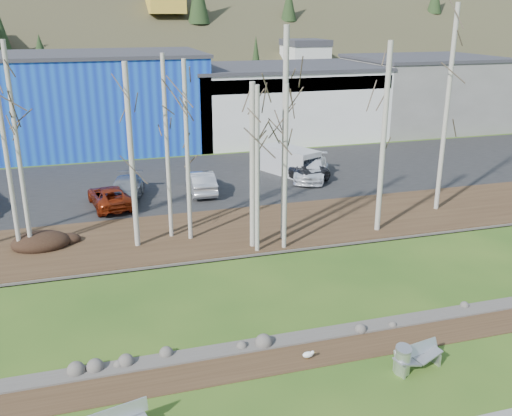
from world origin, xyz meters
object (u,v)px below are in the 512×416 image
object	(u,v)px
litter_bin	(403,361)
car_1	(110,197)
seagull	(308,354)
bench_damaged	(417,357)
car_5	(312,168)
car_4	(301,167)
van_white	(292,162)
car_2	(126,190)
car_3	(201,182)

from	to	relation	value
litter_bin	car_1	distance (m)	22.08
seagull	car_1	distance (m)	19.59
bench_damaged	car_5	bearing A→B (deg)	66.46
car_1	car_4	size ratio (longest dim) A/B	0.93
litter_bin	seagull	xyz separation A→B (m)	(-2.74, 1.65, -0.27)
car_4	car_5	world-z (taller)	car_5
car_4	van_white	world-z (taller)	van_white
car_4	car_5	distance (m)	0.91
van_white	car_5	bearing A→B (deg)	-78.49
car_5	van_white	xyz separation A→B (m)	(-1.03, 1.42, 0.23)
car_2	car_1	bearing A→B (deg)	-121.80
car_3	car_4	xyz separation A→B (m)	(7.79, 1.75, -0.04)
car_3	van_white	xyz separation A→B (m)	(7.33, 2.47, 0.25)
litter_bin	van_white	xyz separation A→B (m)	(4.78, 24.13, 0.68)
litter_bin	car_4	distance (m)	24.00
car_4	van_white	distance (m)	0.90
car_2	bench_damaged	bearing A→B (deg)	-56.12
car_1	car_2	distance (m)	1.46
car_1	bench_damaged	bearing A→B (deg)	105.93
litter_bin	seagull	world-z (taller)	litter_bin
car_1	car_3	bearing A→B (deg)	-176.12
van_white	bench_damaged	bearing A→B (deg)	-124.32
seagull	car_4	distance (m)	23.19
bench_damaged	car_1	size ratio (longest dim) A/B	0.41
bench_damaged	car_2	distance (m)	22.78
litter_bin	car_4	size ratio (longest dim) A/B	0.18
seagull	bench_damaged	bearing A→B (deg)	-4.75
car_2	car_5	xyz separation A→B (m)	(13.32, 1.33, 0.05)
litter_bin	car_5	distance (m)	23.45
car_5	van_white	world-z (taller)	van_white
bench_damaged	car_1	world-z (taller)	car_1
litter_bin	car_4	world-z (taller)	car_4
bench_damaged	car_2	world-z (taller)	car_2
car_3	bench_damaged	bearing A→B (deg)	101.05
car_4	van_white	bearing A→B (deg)	-64.25
car_3	car_1	bearing A→B (deg)	14.96
van_white	car_4	bearing A→B (deg)	-81.78
seagull	van_white	size ratio (longest dim) A/B	0.09
seagull	car_3	distance (m)	20.02
car_1	car_4	xyz separation A→B (m)	(13.77, 3.06, 0.05)
bench_damaged	van_white	xyz separation A→B (m)	(4.15, 24.01, 0.72)
car_3	van_white	world-z (taller)	van_white
seagull	car_5	bearing A→B (deg)	87.58
car_4	litter_bin	bearing A→B (deg)	70.41
car_2	seagull	bearing A→B (deg)	-63.48
car_3	litter_bin	bearing A→B (deg)	99.37
litter_bin	van_white	world-z (taller)	van_white
seagull	car_3	xyz separation A→B (m)	(0.19, 20.01, 0.70)
car_2	van_white	xyz separation A→B (m)	(12.29, 2.74, 0.28)
car_2	car_3	world-z (taller)	car_3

